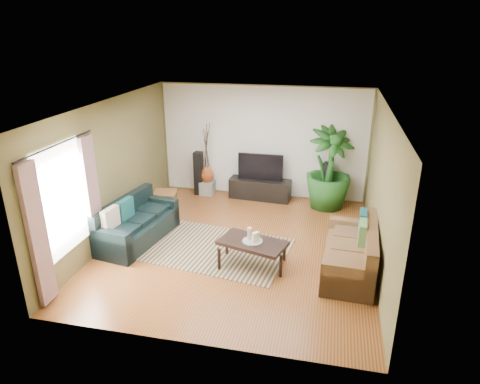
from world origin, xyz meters
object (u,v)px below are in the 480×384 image
(speaker_right, at_px, (326,184))
(pedestal, at_px, (207,188))
(side_table, at_px, (165,203))
(sofa_left, at_px, (137,221))
(sofa_right, at_px, (350,249))
(coffee_table, at_px, (252,253))
(tv_stand, at_px, (260,189))
(vase, at_px, (207,175))
(speaker_left, at_px, (199,173))
(potted_plant, at_px, (329,169))
(television, at_px, (260,167))

(speaker_right, height_order, pedestal, speaker_right)
(side_table, bearing_deg, speaker_right, 20.76)
(pedestal, bearing_deg, sofa_left, -103.04)
(sofa_left, bearing_deg, sofa_right, -84.31)
(coffee_table, height_order, side_table, side_table)
(sofa_right, relative_size, tv_stand, 1.24)
(vase, bearing_deg, speaker_left, -172.40)
(vase, distance_m, side_table, 1.47)
(tv_stand, bearing_deg, side_table, -141.37)
(coffee_table, height_order, potted_plant, potted_plant)
(sofa_left, relative_size, potted_plant, 0.99)
(television, height_order, potted_plant, potted_plant)
(coffee_table, xyz_separation_m, tv_stand, (-0.40, 3.11, 0.01))
(speaker_right, bearing_deg, vase, -162.68)
(speaker_left, relative_size, side_table, 2.11)
(coffee_table, distance_m, tv_stand, 3.13)
(speaker_left, height_order, pedestal, speaker_left)
(tv_stand, relative_size, speaker_left, 1.36)
(speaker_right, bearing_deg, television, -162.68)
(television, height_order, pedestal, television)
(speaker_right, bearing_deg, sofa_right, -63.16)
(side_table, bearing_deg, television, 34.50)
(side_table, bearing_deg, vase, 66.02)
(coffee_table, xyz_separation_m, vase, (-1.74, 3.11, 0.26))
(speaker_left, xyz_separation_m, side_table, (-0.38, -1.30, -0.29))
(speaker_right, height_order, vase, speaker_right)
(coffee_table, height_order, speaker_right, speaker_right)
(television, height_order, speaker_right, television)
(sofa_left, height_order, pedestal, sofa_left)
(tv_stand, relative_size, speaker_right, 1.44)
(speaker_left, distance_m, vase, 0.22)
(speaker_left, bearing_deg, sofa_left, -96.30)
(speaker_left, bearing_deg, pedestal, 10.15)
(coffee_table, relative_size, potted_plant, 0.61)
(sofa_left, bearing_deg, tv_stand, -26.70)
(speaker_right, distance_m, pedestal, 2.92)
(tv_stand, xyz_separation_m, speaker_left, (-1.54, -0.03, 0.30))
(sofa_left, bearing_deg, coffee_table, -90.79)
(coffee_table, bearing_deg, side_table, 158.57)
(sofa_left, height_order, side_table, sofa_left)
(sofa_right, relative_size, vase, 4.22)
(sofa_left, distance_m, speaker_right, 4.43)
(sofa_left, xyz_separation_m, speaker_left, (0.41, 2.65, 0.12))
(coffee_table, relative_size, speaker_left, 1.06)
(tv_stand, bearing_deg, vase, -175.87)
(coffee_table, distance_m, television, 3.18)
(sofa_left, height_order, television, television)
(vase, xyz_separation_m, side_table, (-0.59, -1.32, -0.24))
(coffee_table, relative_size, vase, 2.64)
(potted_plant, bearing_deg, side_table, -161.92)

